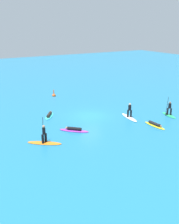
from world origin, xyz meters
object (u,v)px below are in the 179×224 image
surfer_on_orange_board (44,139)px  surfer_on_green_board (169,112)px  surfer_on_yellow_board (155,125)px  surfer_on_teal_board (49,115)px  surfer_on_white_board (129,115)px  marker_buoy (54,95)px  surfer_on_purple_board (74,130)px

surfer_on_orange_board → surfer_on_green_board: bearing=-143.3°
surfer_on_yellow_board → surfer_on_green_board: size_ratio=1.09×
surfer_on_teal_board → surfer_on_white_board: 9.22m
surfer_on_yellow_board → marker_buoy: marker_buoy is taller
surfer_on_green_board → marker_buoy: 16.96m
surfer_on_purple_board → surfer_on_yellow_board: bearing=-157.7°
surfer_on_green_board → marker_buoy: bearing=38.9°
surfer_on_yellow_board → marker_buoy: bearing=-167.9°
surfer_on_purple_board → surfer_on_white_board: 7.23m
surfer_on_purple_board → marker_buoy: bearing=-61.3°
surfer_on_teal_board → surfer_on_orange_board: surfer_on_orange_board is taller
surfer_on_green_board → surfer_on_orange_board: (-15.32, 0.21, -0.08)m
surfer_on_yellow_board → marker_buoy: (-4.35, 16.51, 0.03)m
surfer_on_purple_board → marker_buoy: marker_buoy is taller
surfer_on_purple_board → surfer_on_white_board: (7.22, 0.25, 0.27)m
surfer_on_yellow_board → surfer_on_white_board: 3.43m
surfer_on_green_board → surfer_on_orange_board: bearing=99.4°
surfer_on_yellow_board → surfer_on_green_board: bearing=110.8°
surfer_on_green_board → surfer_on_white_board: size_ratio=0.79×
surfer_on_purple_board → surfer_on_teal_board: (-0.42, 5.40, 0.02)m
surfer_on_white_board → surfer_on_orange_board: bearing=106.0°
surfer_on_yellow_board → surfer_on_green_board: surfer_on_green_board is taller
surfer_on_green_board → surfer_on_teal_board: bearing=70.8°
surfer_on_yellow_board → surfer_on_orange_board: surfer_on_orange_board is taller
surfer_on_purple_board → surfer_on_teal_board: 5.42m
surfer_on_green_board → surfer_on_purple_board: (-11.72, 1.45, -0.34)m
surfer_on_green_board → surfer_on_orange_board: size_ratio=0.86×
surfer_on_purple_board → surfer_on_orange_board: size_ratio=0.92×
surfer_on_white_board → surfer_on_teal_board: bearing=64.2°
surfer_on_green_board → marker_buoy: size_ratio=2.27×
surfer_on_white_board → marker_buoy: size_ratio=2.87×
marker_buoy → surfer_on_orange_board: bearing=-116.1°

